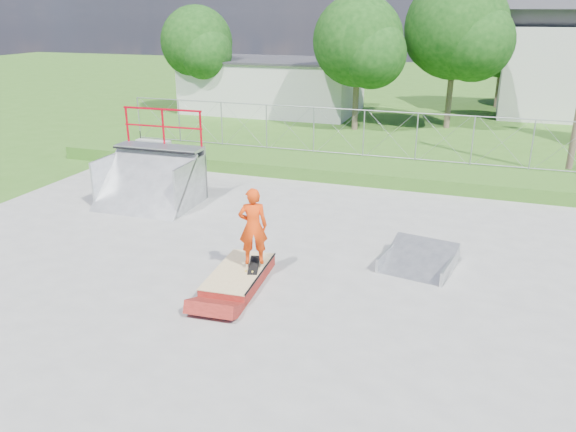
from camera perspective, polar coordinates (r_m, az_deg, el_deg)
name	(u,v)px	position (r m, az deg, el deg)	size (l,w,h in m)	color
ground	(265,284)	(12.78, -2.40, -6.96)	(120.00, 120.00, 0.00)	#35631C
concrete_pad	(264,284)	(12.77, -2.40, -6.88)	(20.00, 16.00, 0.04)	gray
grass_berm	(357,169)	(21.25, 6.99, 4.79)	(24.00, 3.00, 0.50)	#35631C
grind_box	(239,277)	(12.79, -5.02, -6.18)	(1.22, 2.28, 0.33)	maroon
quarter_pipe	(146,161)	(17.92, -14.22, 5.39)	(2.89, 2.45, 2.89)	gray
flat_bank_ramp	(418,259)	(13.77, 13.09, -4.31)	(1.57, 1.67, 0.48)	gray
skateboard	(254,266)	(12.81, -3.48, -5.05)	(0.22, 0.80, 0.02)	black
skater	(253,229)	(12.46, -3.57, -1.37)	(0.64, 0.42, 1.77)	#E83809
concrete_stairs	(148,152)	(23.71, -14.04, 6.32)	(1.50, 1.60, 0.80)	gray
chain_link_fence	(364,133)	(21.93, 7.69, 8.33)	(20.00, 0.06, 1.80)	gray
utility_building_flat	(273,86)	(35.05, -1.49, 13.04)	(10.00, 6.00, 3.00)	beige
tree_left_near	(362,45)	(29.06, 7.54, 16.85)	(4.76, 4.48, 6.65)	brown
tree_center	(461,32)	(30.43, 17.20, 17.46)	(5.44, 5.12, 7.60)	brown
tree_left_far	(199,45)	(34.41, -9.00, 16.76)	(4.42, 4.16, 6.18)	brown
tree_back_mid	(507,49)	(38.50, 21.37, 15.56)	(4.08, 3.84, 5.70)	brown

